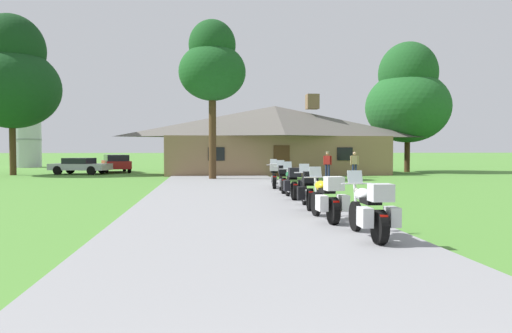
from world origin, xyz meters
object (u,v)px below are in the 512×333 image
(tree_left_far, at_px, (11,77))
(parked_red_suv_far_left, at_px, (116,163))
(motorcycle_black_farthest_in_row, at_px, (274,176))
(metal_silo_distant, at_px, (26,136))
(tree_by_lodge_front, at_px, (212,65))
(motorcycle_black_fifth_in_row, at_px, (282,179))
(tree_right_of_lodge, at_px, (408,97))
(motorcycle_white_nearest_to_camera, at_px, (371,211))
(motorcycle_yellow_second_in_row, at_px, (327,199))
(bystander_red_shirt_near_lodge, at_px, (328,163))
(motorcycle_green_fourth_in_row, at_px, (292,183))
(motorcycle_black_third_in_row, at_px, (308,190))
(bystander_tan_shirt_beside_signpost, at_px, (354,163))
(parked_silver_sedan_far_left, at_px, (80,166))

(tree_left_far, xyz_separation_m, parked_red_suv_far_left, (6.48, 3.50, -6.17))
(motorcycle_black_farthest_in_row, bearing_deg, metal_silo_distant, 132.57)
(tree_by_lodge_front, bearing_deg, motorcycle_black_fifth_in_row, -74.20)
(tree_left_far, bearing_deg, tree_right_of_lodge, 2.67)
(motorcycle_white_nearest_to_camera, xyz_separation_m, motorcycle_yellow_second_in_row, (-0.25, 2.36, 0.00))
(tree_by_lodge_front, height_order, parked_red_suv_far_left, tree_by_lodge_front)
(motorcycle_black_fifth_in_row, bearing_deg, motorcycle_yellow_second_in_row, -86.88)
(metal_silo_distant, xyz_separation_m, parked_red_suv_far_left, (11.15, -12.20, -2.43))
(motorcycle_white_nearest_to_camera, height_order, metal_silo_distant, metal_silo_distant)
(motorcycle_black_fifth_in_row, height_order, tree_right_of_lodge, tree_right_of_lodge)
(motorcycle_black_farthest_in_row, distance_m, bystander_red_shirt_near_lodge, 9.55)
(motorcycle_black_fifth_in_row, distance_m, motorcycle_black_farthest_in_row, 2.39)
(motorcycle_yellow_second_in_row, distance_m, tree_left_far, 29.74)
(tree_left_far, bearing_deg, motorcycle_green_fourth_in_row, -48.25)
(motorcycle_black_third_in_row, height_order, motorcycle_black_farthest_in_row, same)
(bystander_tan_shirt_beside_signpost, xyz_separation_m, parked_silver_sedan_far_left, (-18.74, 6.10, -0.29))
(metal_silo_distant, bearing_deg, tree_right_of_lodge, -22.57)
(bystander_red_shirt_near_lodge, bearing_deg, motorcycle_black_third_in_row, -75.15)
(motorcycle_yellow_second_in_row, bearing_deg, metal_silo_distant, 115.39)
(motorcycle_green_fourth_in_row, height_order, parked_silver_sedan_far_left, motorcycle_green_fourth_in_row)
(motorcycle_black_farthest_in_row, bearing_deg, tree_by_lodge_front, 117.38)
(bystander_tan_shirt_beside_signpost, distance_m, metal_silo_distant, 35.03)
(bystander_red_shirt_near_lodge, relative_size, bystander_tan_shirt_beside_signpost, 1.01)
(motorcycle_yellow_second_in_row, relative_size, motorcycle_black_farthest_in_row, 1.00)
(bystander_red_shirt_near_lodge, relative_size, tree_by_lodge_front, 0.18)
(metal_silo_distant, bearing_deg, bystander_tan_shirt_beside_signpost, -37.18)
(bystander_red_shirt_near_lodge, height_order, parked_red_suv_far_left, bystander_red_shirt_near_lodge)
(tree_by_lodge_front, relative_size, parked_silver_sedan_far_left, 2.10)
(motorcycle_black_third_in_row, bearing_deg, motorcycle_green_fourth_in_row, 94.50)
(motorcycle_white_nearest_to_camera, bearing_deg, motorcycle_black_farthest_in_row, 90.75)
(motorcycle_white_nearest_to_camera, height_order, parked_silver_sedan_far_left, motorcycle_white_nearest_to_camera)
(motorcycle_black_fifth_in_row, height_order, motorcycle_black_farthest_in_row, same)
(motorcycle_black_third_in_row, xyz_separation_m, motorcycle_black_fifth_in_row, (0.12, 5.33, 0.01))
(bystander_tan_shirt_beside_signpost, xyz_separation_m, parked_red_suv_far_left, (-16.70, 8.93, -0.15))
(metal_silo_distant, height_order, parked_silver_sedan_far_left, metal_silo_distant)
(motorcycle_white_nearest_to_camera, height_order, tree_right_of_lodge, tree_right_of_lodge)
(motorcycle_black_fifth_in_row, bearing_deg, motorcycle_black_farthest_in_row, 94.48)
(motorcycle_black_third_in_row, xyz_separation_m, motorcycle_green_fourth_in_row, (0.05, 2.84, 0.00))
(bystander_red_shirt_near_lodge, relative_size, tree_left_far, 0.15)
(motorcycle_green_fourth_in_row, bearing_deg, tree_by_lodge_front, 103.15)
(motorcycle_white_nearest_to_camera, distance_m, bystander_red_shirt_near_lodge, 21.39)
(motorcycle_yellow_second_in_row, xyz_separation_m, motorcycle_black_third_in_row, (0.09, 2.50, 0.00))
(motorcycle_green_fourth_in_row, xyz_separation_m, tree_by_lodge_front, (-2.61, 11.95, 6.26))
(motorcycle_black_third_in_row, bearing_deg, motorcycle_yellow_second_in_row, -86.61)
(metal_silo_distant, bearing_deg, bystander_red_shirt_near_lodge, -39.04)
(tree_right_of_lodge, height_order, parked_silver_sedan_far_left, tree_right_of_lodge)
(bystander_tan_shirt_beside_signpost, height_order, tree_left_far, tree_left_far)
(bystander_red_shirt_near_lodge, bearing_deg, motorcycle_green_fourth_in_row, -78.32)
(bystander_red_shirt_near_lodge, distance_m, parked_red_suv_far_left, 17.38)
(motorcycle_white_nearest_to_camera, xyz_separation_m, bystander_red_shirt_near_lodge, (4.68, 20.87, 0.34))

